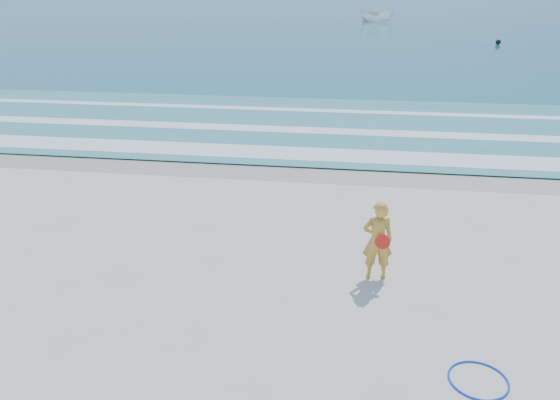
# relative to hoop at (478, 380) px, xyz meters

# --- Properties ---
(ground) EXTENTS (400.00, 400.00, 0.00)m
(ground) POSITION_rel_hoop_xyz_m (-3.13, -0.23, -0.01)
(ground) COLOR silver
(ground) RESTS_ON ground
(wet_sand) EXTENTS (400.00, 2.40, 0.00)m
(wet_sand) POSITION_rel_hoop_xyz_m (-3.13, 8.77, -0.01)
(wet_sand) COLOR #B2A893
(wet_sand) RESTS_ON ground
(ocean) EXTENTS (400.00, 190.00, 0.04)m
(ocean) POSITION_rel_hoop_xyz_m (-3.13, 104.77, 0.01)
(ocean) COLOR #19727F
(ocean) RESTS_ON ground
(shallow) EXTENTS (400.00, 10.00, 0.01)m
(shallow) POSITION_rel_hoop_xyz_m (-3.13, 13.77, 0.03)
(shallow) COLOR #59B7AD
(shallow) RESTS_ON ocean
(foam_near) EXTENTS (400.00, 1.40, 0.01)m
(foam_near) POSITION_rel_hoop_xyz_m (-3.13, 10.07, 0.04)
(foam_near) COLOR white
(foam_near) RESTS_ON shallow
(foam_mid) EXTENTS (400.00, 0.90, 0.01)m
(foam_mid) POSITION_rel_hoop_xyz_m (-3.13, 12.97, 0.04)
(foam_mid) COLOR white
(foam_mid) RESTS_ON shallow
(foam_far) EXTENTS (400.00, 0.60, 0.01)m
(foam_far) POSITION_rel_hoop_xyz_m (-3.13, 16.27, 0.04)
(foam_far) COLOR white
(foam_far) RESTS_ON shallow
(hoop) EXTENTS (0.95, 0.95, 0.03)m
(hoop) POSITION_rel_hoop_xyz_m (0.00, 0.00, 0.00)
(hoop) COLOR blue
(hoop) RESTS_ON ground
(boat) EXTENTS (4.60, 2.49, 1.68)m
(boat) POSITION_rel_hoop_xyz_m (-0.07, 68.89, 0.87)
(boat) COLOR white
(boat) RESTS_ON ocean
(buoy) EXTENTS (0.43, 0.43, 0.43)m
(buoy) POSITION_rel_hoop_xyz_m (9.60, 43.65, 0.24)
(buoy) COLOR black
(buoy) RESTS_ON ocean
(woman) EXTENTS (0.59, 0.43, 1.52)m
(woman) POSITION_rel_hoop_xyz_m (-1.37, 2.67, 0.74)
(woman) COLOR gold
(woman) RESTS_ON ground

